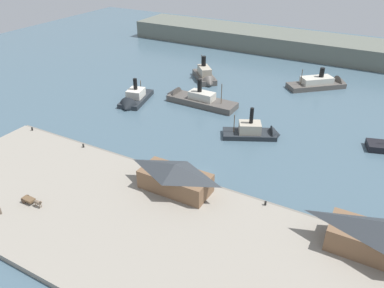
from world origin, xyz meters
TOP-DOWN VIEW (x-y plane):
  - ground_plane at (0.00, 0.00)m, footprint 320.00×320.00m
  - quay_promenade at (0.00, -22.00)m, footprint 110.00×36.00m
  - seawall_edge at (0.00, -3.60)m, footprint 110.00×0.80m
  - ferry_shed_east_terminal at (-1.68, -9.08)m, footprint 15.45×7.35m
  - horse_cart at (-24.56, -27.61)m, footprint 5.59×1.52m
  - pedestrian_near_cart at (-27.63, -32.73)m, footprint 0.41×0.41m
  - mooring_post_center_east at (-50.76, -5.04)m, footprint 0.44×0.44m
  - mooring_post_east at (17.10, -4.86)m, footprint 0.44×0.44m
  - mooring_post_center_west at (-31.73, -5.16)m, footprint 0.44×0.44m
  - ferry_approaching_east at (12.15, 70.84)m, footprint 20.93×19.52m
  - ferry_departing_north at (-27.90, 56.05)m, footprint 15.09×15.89m
  - ferry_outer_harbor at (4.47, 23.96)m, footprint 16.64×11.95m
  - ferry_moored_east at (-38.91, 25.79)m, footprint 10.23×17.58m
  - ferry_moored_west at (-22.17, 36.05)m, footprint 25.49×7.44m
  - far_headland at (0.00, 110.00)m, footprint 180.00×24.00m

SIDE VIEW (x-z plane):
  - ground_plane at x=0.00m, z-range 0.00..0.00m
  - seawall_edge at x=0.00m, z-range 0.00..1.00m
  - quay_promenade at x=0.00m, z-range 0.00..1.20m
  - ferry_moored_east at x=-38.91m, z-range -3.76..6.31m
  - ferry_outer_harbor at x=4.47m, z-range -3.90..6.61m
  - ferry_moored_west at x=-22.17m, z-range -3.89..6.67m
  - ferry_approaching_east at x=12.15m, z-range -3.24..6.22m
  - mooring_post_center_east at x=-50.76m, z-range 1.20..2.10m
  - mooring_post_east at x=17.10m, z-range 1.20..2.10m
  - mooring_post_center_west at x=-31.73m, z-range 1.20..2.10m
  - ferry_departing_north at x=-27.90m, z-range -3.37..6.93m
  - pedestrian_near_cart at x=-27.63m, z-range 1.13..2.80m
  - horse_cart at x=-24.56m, z-range 1.19..3.06m
  - far_headland at x=0.00m, z-range 0.00..8.00m
  - ferry_shed_east_terminal at x=-1.68m, z-range 1.25..7.66m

